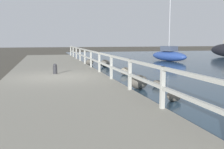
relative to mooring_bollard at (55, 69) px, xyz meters
The scene contains 11 objects.
ground_plane 1.21m from the mooring_bollard, 88.37° to the right, with size 120.00×120.00×0.00m, color #4C473D.
dock_walkway 1.16m from the mooring_bollard, 88.37° to the right, with size 4.62×36.00×0.29m.
railing 2.53m from the mooring_bollard, 25.82° to the right, with size 0.10×32.50×1.02m.
boulder_near_dock 6.55m from the mooring_bollard, 55.21° to the left, with size 0.71×0.64×0.53m.
boulder_upstream 4.03m from the mooring_bollard, 13.69° to the left, with size 0.56×0.51×0.42m.
boulder_far_strip 4.53m from the mooring_bollard, 46.07° to the right, with size 0.74×0.66×0.55m.
boulder_mid_strip 7.63m from the mooring_bollard, 67.62° to the left, with size 0.61×0.55×0.46m.
boulder_downstream 6.59m from the mooring_bollard, 58.13° to the right, with size 0.46×0.42×0.35m.
boulder_water_edge 5.08m from the mooring_bollard, 37.94° to the right, with size 0.40×0.36×0.30m.
mooring_bollard is the anchor object (origin of this frame).
sailboat_blue 14.00m from the mooring_bollard, 40.46° to the left, with size 2.50×4.46×6.85m.
Camera 1 is at (-0.52, -11.92, 1.95)m, focal length 42.00 mm.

